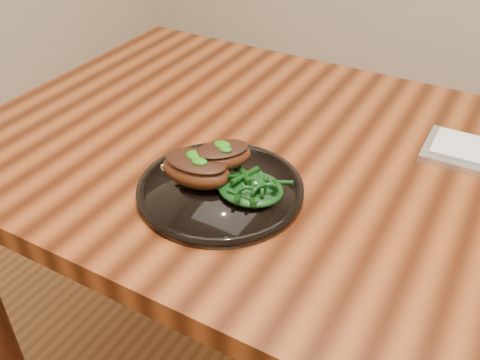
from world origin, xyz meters
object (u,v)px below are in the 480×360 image
Objects in this scene: desk at (396,224)px; plate at (220,189)px; lamb_chop_front at (196,168)px; greens_heap at (251,185)px.

plate reaches higher than desk.
desk is at bearing 31.54° from lamb_chop_front.
lamb_chop_front is (-0.29, -0.18, 0.12)m from desk.
greens_heap is (0.05, 0.00, 0.02)m from plate.
greens_heap reaches higher than plate.
desk is 0.28m from greens_heap.
desk is 6.05× the size of plate.
lamb_chop_front is (-0.04, -0.01, 0.03)m from plate.
lamb_chop_front is 1.20× the size of greens_heap.
lamb_chop_front reaches higher than plate.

